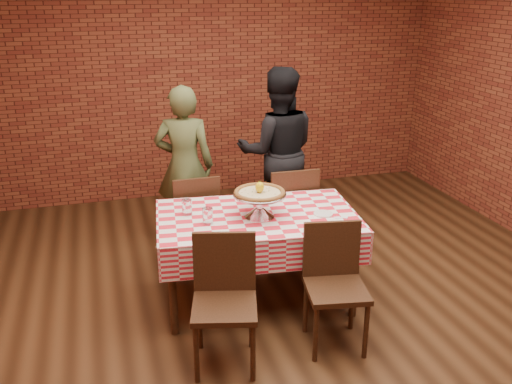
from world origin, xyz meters
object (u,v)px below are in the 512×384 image
pizza_stand (260,205)px  condiment_caddy (260,194)px  chair_near_left (225,307)px  diner_olive (185,166)px  diner_black (278,152)px  chair_far_right (288,211)px  water_glass_right (187,207)px  chair_far_left (194,218)px  table (257,258)px  pizza (260,193)px  chair_near_right (336,290)px  water_glass_left (208,216)px

pizza_stand → condiment_caddy: size_ratio=3.09×
chair_near_left → diner_olive: (0.09, 2.08, 0.34)m
diner_black → chair_far_right: bearing=92.6°
diner_olive → diner_black: bearing=-164.9°
water_glass_right → chair_far_left: bearing=76.0°
table → chair_far_right: (0.50, 0.67, 0.09)m
diner_olive → diner_black: 0.97m
pizza → water_glass_right: 0.59m
table → condiment_caddy: size_ratio=11.30×
pizza → chair_near_right: size_ratio=0.45×
chair_far_left → diner_olive: size_ratio=0.56×
table → chair_far_left: chair_far_left is taller
chair_far_left → chair_far_right: (0.87, -0.13, 0.02)m
chair_near_right → table: bearing=124.9°
water_glass_left → water_glass_right: 0.25m
condiment_caddy → diner_olive: (-0.46, 1.05, -0.03)m
chair_far_left → diner_black: bearing=-153.5°
water_glass_left → diner_black: 1.70m
pizza → water_glass_left: bearing=-177.1°
chair_far_left → water_glass_left: bearing=86.7°
chair_near_right → chair_far_right: (0.14, 1.43, 0.02)m
water_glass_right → chair_far_left: chair_far_left is taller
chair_near_left → water_glass_left: bearing=101.0°
chair_near_right → chair_far_right: size_ratio=0.96×
pizza_stand → water_glass_left: size_ratio=3.39×
pizza → chair_far_left: (-0.38, 0.84, -0.51)m
chair_near_right → diner_black: bearing=93.2°
water_glass_right → pizza_stand: bearing=-19.8°
water_glass_left → condiment_caddy: size_ratio=0.91×
diner_black → chair_near_right: bearing=95.5°
water_glass_left → chair_near_right: chair_near_right is taller
chair_near_left → chair_far_left: (0.08, 1.57, -0.01)m
chair_far_right → condiment_caddy: bearing=46.9°
chair_far_right → chair_far_left: bearing=-7.5°
chair_near_right → diner_olive: 2.23m
chair_far_left → chair_near_left: bearing=86.3°
chair_near_left → table: bearing=73.7°
pizza → table: bearing=103.8°
chair_far_left → diner_black: 1.17m
diner_olive → chair_near_right: bearing=124.5°
pizza_stand → chair_far_right: 0.94m
condiment_caddy → chair_far_right: (0.40, 0.40, -0.36)m
water_glass_left → water_glass_right: size_ratio=1.00×
chair_far_left → diner_olive: diner_olive is taller
water_glass_left → chair_near_left: chair_near_left is taller
chair_near_left → chair_near_right: (0.81, -0.00, -0.01)m
diner_olive → chair_far_right: bearing=158.5°
condiment_caddy → chair_far_right: chair_far_right is taller
water_glass_left → chair_near_left: bearing=-93.5°
water_glass_left → chair_far_left: 0.94m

